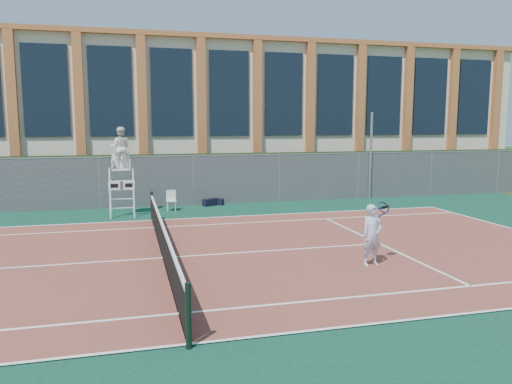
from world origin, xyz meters
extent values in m
plane|color=#233814|center=(0.00, 0.00, 0.00)|extent=(120.00, 120.00, 0.00)
cube|color=#0C3425|center=(0.00, 1.00, 0.01)|extent=(36.00, 20.00, 0.01)
cube|color=brown|center=(0.00, 0.00, 0.02)|extent=(23.77, 10.97, 0.02)
cylinder|color=black|center=(0.00, -5.60, 0.55)|extent=(0.10, 0.10, 1.10)
cylinder|color=black|center=(0.00, 5.60, 0.55)|extent=(0.10, 0.10, 1.10)
cube|color=black|center=(0.00, 0.00, 0.46)|extent=(0.03, 11.00, 0.86)
cube|color=white|center=(0.00, 0.00, 0.92)|extent=(0.06, 11.20, 0.07)
cube|color=black|center=(0.00, 10.00, 1.10)|extent=(40.00, 1.40, 2.20)
cube|color=beige|center=(0.00, 18.00, 4.00)|extent=(44.00, 10.00, 8.00)
cube|color=#AF6133|center=(0.00, 18.00, 8.10)|extent=(45.00, 10.60, 0.25)
cylinder|color=#9EA0A5|center=(10.57, 8.70, 2.08)|extent=(0.12, 0.12, 4.17)
cylinder|color=white|center=(-1.52, 6.51, 0.92)|extent=(0.06, 0.53, 1.92)
cylinder|color=white|center=(-0.64, 6.51, 0.92)|extent=(0.06, 0.53, 1.92)
cylinder|color=white|center=(-1.52, 7.49, 0.92)|extent=(0.06, 0.53, 1.92)
cylinder|color=white|center=(-0.64, 7.49, 0.92)|extent=(0.06, 0.53, 1.92)
cube|color=white|center=(-1.08, 7.00, 1.83)|extent=(0.69, 0.59, 0.06)
cube|color=white|center=(-1.08, 7.28, 2.18)|extent=(0.69, 0.05, 0.59)
cube|color=white|center=(-1.36, 6.61, 1.24)|extent=(0.43, 0.03, 0.34)
cube|color=white|center=(-0.80, 6.61, 1.24)|extent=(0.43, 0.03, 0.34)
imported|color=white|center=(-1.08, 7.05, 2.68)|extent=(0.87, 0.73, 1.63)
cube|color=silver|center=(0.88, 7.51, 0.42)|extent=(0.41, 0.41, 0.04)
cube|color=silver|center=(0.89, 7.69, 0.65)|extent=(0.40, 0.05, 0.42)
cylinder|color=silver|center=(0.72, 7.36, 0.21)|extent=(0.03, 0.03, 0.40)
cylinder|color=silver|center=(1.04, 7.35, 0.21)|extent=(0.03, 0.03, 0.40)
cylinder|color=silver|center=(0.73, 7.68, 0.21)|extent=(0.03, 0.03, 0.40)
cylinder|color=silver|center=(1.05, 7.67, 0.21)|extent=(0.03, 0.03, 0.40)
cube|color=black|center=(2.69, 8.41, 0.17)|extent=(0.78, 0.62, 0.31)
cube|color=black|center=(2.95, 8.60, 0.14)|extent=(0.73, 0.58, 0.27)
imported|color=silver|center=(5.07, -2.05, 0.81)|extent=(0.61, 0.44, 1.56)
torus|color=#171349|center=(5.48, -1.84, 1.46)|extent=(0.38, 0.30, 0.30)
sphere|color=#CCE533|center=(5.58, -1.66, 1.41)|extent=(0.07, 0.07, 0.07)
camera|label=1|loc=(-0.87, -13.21, 3.57)|focal=35.00mm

